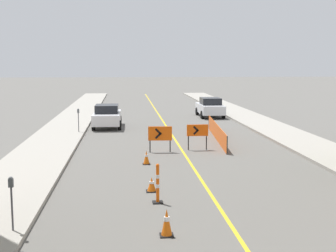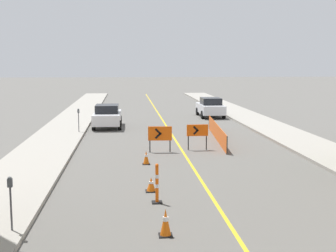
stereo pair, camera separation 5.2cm
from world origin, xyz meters
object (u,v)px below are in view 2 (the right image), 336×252
Objects in this scene: traffic_cone_fourth at (166,223)px; arrow_barricade_secondary at (197,132)px; arrow_barricade_primary at (160,134)px; parked_car_curb_near at (107,116)px; delineator_post_rear at (157,186)px; parked_car_curb_mid at (210,107)px; parking_meter_far_curb at (78,116)px; traffic_cone_farthest at (146,158)px; traffic_cone_fifth at (151,185)px; parking_meter_near_curb at (10,193)px.

traffic_cone_fourth is 0.55× the size of arrow_barricade_secondary.
parked_car_curb_near reaches higher than arrow_barricade_primary.
traffic_cone_fourth is 0.56× the size of delineator_post_rear.
parked_car_curb_mid is 2.95× the size of parking_meter_far_curb.
arrow_barricade_secondary is at bearing 49.16° from traffic_cone_farthest.
traffic_cone_fourth is 18.17m from parking_meter_far_curb.
parked_car_curb_near is at bearing 111.40° from arrow_barricade_primary.
parking_meter_far_curb is at bearing 129.73° from arrow_barricade_primary.
traffic_cone_farthest is at bearing -78.92° from parked_car_curb_near.
arrow_barricade_primary is at bearing 73.63° from traffic_cone_farthest.
parked_car_curb_mid is (8.21, 5.71, 0.00)m from parked_car_curb_near.
arrow_barricade_secondary is (1.95, 0.44, 0.05)m from arrow_barricade_primary.
parked_car_curb_mid is (5.93, 26.35, 0.45)m from traffic_cone_fourth.
traffic_cone_fifth is 0.12× the size of parked_car_curb_near.
parking_meter_near_curb reaches higher than traffic_cone_farthest.
traffic_cone_farthest is at bearing -131.88° from arrow_barricade_secondary.
parking_meter_far_curb is (-1.66, -2.93, 0.37)m from parked_car_curb_near.
parking_meter_far_curb reaches higher than parked_car_curb_near.
parking_meter_near_curb is (-3.81, -8.26, 0.85)m from traffic_cone_farthest.
parking_meter_near_curb is (-1.66, -20.29, 0.35)m from parked_car_curb_near.
arrow_barricade_primary is at bearing -168.21° from arrow_barricade_secondary.
delineator_post_rear is 24.22m from parked_car_curb_mid.
traffic_cone_farthest is 0.14× the size of parked_car_curb_near.
parking_meter_near_curb is at bearing -110.72° from parked_car_curb_mid.
traffic_cone_fourth is 4.04m from parking_meter_near_curb.
traffic_cone_fifth is at bearing -74.30° from parking_meter_far_curb.
parking_meter_near_curb is at bearing -134.49° from traffic_cone_fifth.
parked_car_curb_near is at bearing 96.31° from traffic_cone_fourth.
arrow_barricade_secondary reaches higher than traffic_cone_fourth.
parking_meter_far_curb is (-3.79, 13.50, 0.93)m from traffic_cone_fifth.
traffic_cone_fourth reaches higher than traffic_cone_fifth.
traffic_cone_fifth is 4.40m from traffic_cone_farthest.
arrow_barricade_primary is 11.94m from parking_meter_near_curb.
arrow_barricade_secondary reaches higher than arrow_barricade_primary.
traffic_cone_fourth is at bearing -89.39° from delineator_post_rear.
parked_car_curb_mid is at bearing 41.19° from parking_meter_far_curb.
delineator_post_rear reaches higher than traffic_cone_farthest.
parked_car_curb_mid is at bearing 69.21° from parking_meter_near_curb.
arrow_barricade_primary is (0.82, 7.14, 0.66)m from traffic_cone_fifth.
arrow_barricade_secondary is 13.20m from parking_meter_near_curb.
traffic_cone_fifth is at bearing -90.25° from traffic_cone_farthest.
traffic_cone_fifth is 0.12× the size of parked_car_curb_mid.
traffic_cone_fifth is 14.05m from parking_meter_far_curb.
parking_meter_far_curb reaches higher than delineator_post_rear.
arrow_barricade_primary is 0.30× the size of parked_car_curb_mid.
arrow_barricade_primary is 0.30× the size of parked_car_curb_near.
delineator_post_rear is 0.30× the size of parked_car_curb_mid.
arrow_barricade_primary is (0.71, 8.48, 0.34)m from delineator_post_rear.
delineator_post_rear reaches higher than traffic_cone_fourth.
arrow_barricade_primary is 9.75m from parked_car_curb_near.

